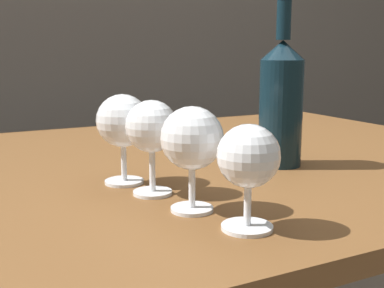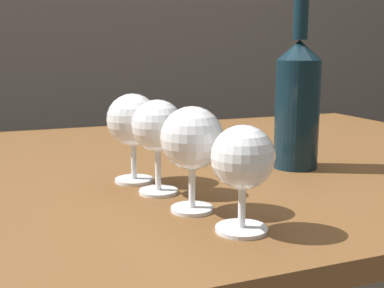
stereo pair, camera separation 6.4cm
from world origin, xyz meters
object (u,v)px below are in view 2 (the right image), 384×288
(wine_glass_pinot, at_px, (133,122))
(wine_bottle, at_px, (297,102))
(wine_glass_merlot, at_px, (158,129))
(wine_glass_chardonnay, at_px, (192,140))
(wine_glass_amber, at_px, (243,160))

(wine_glass_pinot, distance_m, wine_bottle, 0.30)
(wine_glass_merlot, distance_m, wine_glass_pinot, 0.08)
(wine_glass_chardonnay, relative_size, wine_bottle, 0.45)
(wine_glass_amber, distance_m, wine_glass_merlot, 0.19)
(wine_glass_merlot, relative_size, wine_bottle, 0.45)
(wine_glass_merlot, xyz_separation_m, wine_glass_pinot, (-0.02, 0.08, 0.00))
(wine_glass_amber, height_order, wine_bottle, wine_bottle)
(wine_glass_merlot, relative_size, wine_glass_pinot, 0.98)
(wine_glass_chardonnay, bearing_deg, wine_glass_merlot, 100.07)
(wine_glass_merlot, distance_m, wine_bottle, 0.29)
(wine_glass_chardonnay, bearing_deg, wine_bottle, 31.17)
(wine_glass_merlot, bearing_deg, wine_glass_chardonnay, -79.93)
(wine_glass_chardonnay, bearing_deg, wine_glass_amber, -73.50)
(wine_glass_amber, relative_size, wine_glass_merlot, 0.91)
(wine_glass_amber, xyz_separation_m, wine_glass_pinot, (-0.06, 0.26, 0.01))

